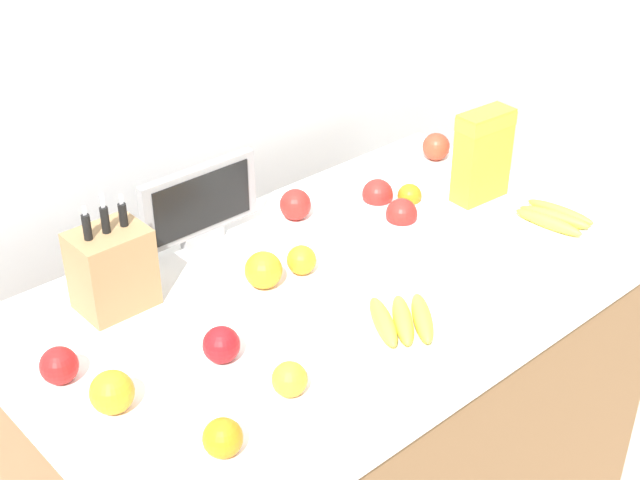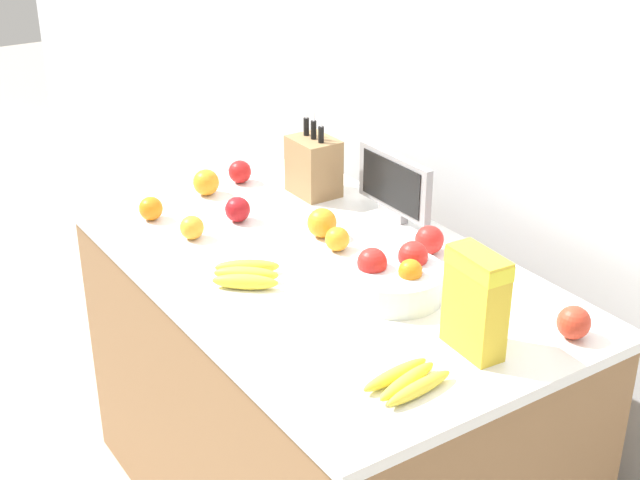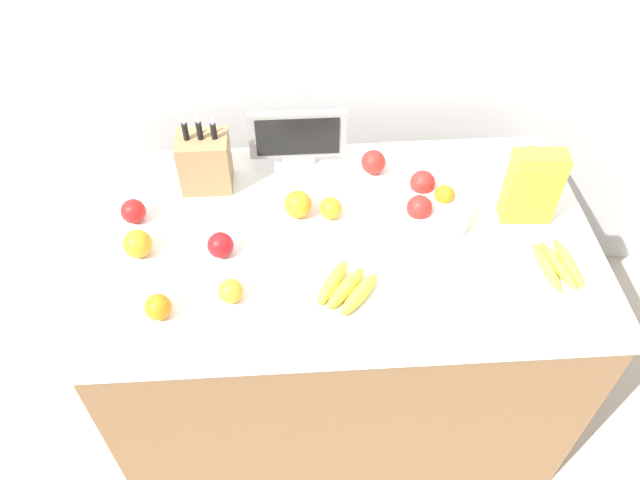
{
  "view_description": "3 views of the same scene",
  "coord_description": "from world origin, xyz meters",
  "px_view_note": "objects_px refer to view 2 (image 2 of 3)",
  "views": [
    {
      "loc": [
        -1.17,
        -1.23,
        2.03
      ],
      "look_at": [
        -0.06,
        -0.0,
        1.04
      ],
      "focal_mm": 50.0,
      "sensor_mm": 36.0,
      "label": 1
    },
    {
      "loc": [
        1.81,
        -1.19,
        2.01
      ],
      "look_at": [
        0.07,
        -0.04,
        1.01
      ],
      "focal_mm": 50.0,
      "sensor_mm": 36.0,
      "label": 2
    },
    {
      "loc": [
        -0.16,
        -1.28,
        2.27
      ],
      "look_at": [
        -0.08,
        -0.05,
        0.95
      ],
      "focal_mm": 35.0,
      "sensor_mm": 36.0,
      "label": 3
    }
  ],
  "objects_px": {
    "small_monitor": "(394,185)",
    "apple_middle": "(240,172)",
    "apple_near_bananas": "(574,322)",
    "cereal_box": "(476,298)",
    "orange_mid_left": "(322,223)",
    "apple_rear": "(429,240)",
    "fruit_bowl": "(395,278)",
    "orange_mid_right": "(192,227)",
    "banana_bunch_left": "(246,274)",
    "knife_block": "(314,166)",
    "orange_front_right": "(206,182)",
    "orange_front_left": "(151,208)",
    "apple_front": "(238,209)",
    "banana_bunch_right": "(407,381)",
    "orange_by_cereal": "(337,239)"
  },
  "relations": [
    {
      "from": "fruit_bowl",
      "to": "apple_middle",
      "type": "relative_size",
      "value": 3.39
    },
    {
      "from": "orange_mid_right",
      "to": "orange_mid_left",
      "type": "height_order",
      "value": "orange_mid_left"
    },
    {
      "from": "orange_mid_left",
      "to": "orange_by_cereal",
      "type": "bearing_deg",
      "value": -8.49
    },
    {
      "from": "orange_mid_right",
      "to": "orange_mid_left",
      "type": "relative_size",
      "value": 0.81
    },
    {
      "from": "cereal_box",
      "to": "orange_mid_left",
      "type": "bearing_deg",
      "value": 179.82
    },
    {
      "from": "knife_block",
      "to": "orange_by_cereal",
      "type": "relative_size",
      "value": 3.99
    },
    {
      "from": "banana_bunch_right",
      "to": "apple_rear",
      "type": "xyz_separation_m",
      "value": [
        -0.48,
        0.46,
        0.02
      ]
    },
    {
      "from": "apple_front",
      "to": "orange_mid_left",
      "type": "height_order",
      "value": "orange_mid_left"
    },
    {
      "from": "knife_block",
      "to": "cereal_box",
      "type": "xyz_separation_m",
      "value": [
        0.98,
        -0.21,
        0.04
      ]
    },
    {
      "from": "cereal_box",
      "to": "orange_front_left",
      "type": "height_order",
      "value": "cereal_box"
    },
    {
      "from": "fruit_bowl",
      "to": "apple_front",
      "type": "distance_m",
      "value": 0.63
    },
    {
      "from": "banana_bunch_right",
      "to": "fruit_bowl",
      "type": "bearing_deg",
      "value": 145.98
    },
    {
      "from": "cereal_box",
      "to": "banana_bunch_right",
      "type": "height_order",
      "value": "cereal_box"
    },
    {
      "from": "orange_mid_right",
      "to": "knife_block",
      "type": "bearing_deg",
      "value": 100.88
    },
    {
      "from": "small_monitor",
      "to": "apple_middle",
      "type": "distance_m",
      "value": 0.57
    },
    {
      "from": "banana_bunch_left",
      "to": "orange_by_cereal",
      "type": "relative_size",
      "value": 3.02
    },
    {
      "from": "banana_bunch_right",
      "to": "apple_front",
      "type": "bearing_deg",
      "value": 173.06
    },
    {
      "from": "fruit_bowl",
      "to": "orange_mid_left",
      "type": "height_order",
      "value": "fruit_bowl"
    },
    {
      "from": "small_monitor",
      "to": "apple_rear",
      "type": "height_order",
      "value": "small_monitor"
    },
    {
      "from": "apple_near_bananas",
      "to": "orange_front_left",
      "type": "distance_m",
      "value": 1.29
    },
    {
      "from": "orange_mid_left",
      "to": "apple_near_bananas",
      "type": "bearing_deg",
      "value": 13.02
    },
    {
      "from": "apple_middle",
      "to": "orange_mid_left",
      "type": "bearing_deg",
      "value": -0.74
    },
    {
      "from": "small_monitor",
      "to": "apple_front",
      "type": "xyz_separation_m",
      "value": [
        -0.24,
        -0.4,
        -0.07
      ]
    },
    {
      "from": "apple_front",
      "to": "orange_front_right",
      "type": "bearing_deg",
      "value": 176.15
    },
    {
      "from": "apple_middle",
      "to": "cereal_box",
      "type": "bearing_deg",
      "value": -2.78
    },
    {
      "from": "banana_bunch_left",
      "to": "orange_mid_left",
      "type": "xyz_separation_m",
      "value": [
        -0.12,
        0.32,
        0.02
      ]
    },
    {
      "from": "apple_near_bananas",
      "to": "cereal_box",
      "type": "bearing_deg",
      "value": -110.94
    },
    {
      "from": "small_monitor",
      "to": "banana_bunch_left",
      "type": "bearing_deg",
      "value": -79.17
    },
    {
      "from": "banana_bunch_right",
      "to": "orange_mid_right",
      "type": "bearing_deg",
      "value": -176.79
    },
    {
      "from": "orange_mid_left",
      "to": "apple_rear",
      "type": "bearing_deg",
      "value": 36.33
    },
    {
      "from": "banana_bunch_right",
      "to": "knife_block",
      "type": "bearing_deg",
      "value": 157.24
    },
    {
      "from": "cereal_box",
      "to": "apple_middle",
      "type": "xyz_separation_m",
      "value": [
        -1.2,
        0.06,
        -0.1
      ]
    },
    {
      "from": "small_monitor",
      "to": "fruit_bowl",
      "type": "distance_m",
      "value": 0.48
    },
    {
      "from": "small_monitor",
      "to": "orange_mid_left",
      "type": "distance_m",
      "value": 0.26
    },
    {
      "from": "apple_near_bananas",
      "to": "orange_front_right",
      "type": "relative_size",
      "value": 0.95
    },
    {
      "from": "cereal_box",
      "to": "orange_front_right",
      "type": "relative_size",
      "value": 2.92
    },
    {
      "from": "banana_bunch_left",
      "to": "banana_bunch_right",
      "type": "xyz_separation_m",
      "value": [
        0.61,
        0.05,
        -0.0
      ]
    },
    {
      "from": "small_monitor",
      "to": "apple_middle",
      "type": "height_order",
      "value": "small_monitor"
    },
    {
      "from": "orange_front_left",
      "to": "apple_near_bananas",
      "type": "bearing_deg",
      "value": 25.0
    },
    {
      "from": "orange_mid_right",
      "to": "banana_bunch_left",
      "type": "bearing_deg",
      "value": 0.35
    },
    {
      "from": "orange_by_cereal",
      "to": "orange_mid_left",
      "type": "height_order",
      "value": "orange_mid_left"
    },
    {
      "from": "small_monitor",
      "to": "orange_front_right",
      "type": "relative_size",
      "value": 3.8
    },
    {
      "from": "orange_by_cereal",
      "to": "knife_block",
      "type": "bearing_deg",
      "value": 155.79
    },
    {
      "from": "apple_rear",
      "to": "orange_mid_left",
      "type": "height_order",
      "value": "orange_mid_left"
    },
    {
      "from": "apple_middle",
      "to": "orange_front_right",
      "type": "relative_size",
      "value": 0.9
    },
    {
      "from": "orange_front_left",
      "to": "knife_block",
      "type": "bearing_deg",
      "value": 79.42
    },
    {
      "from": "orange_front_right",
      "to": "orange_front_left",
      "type": "bearing_deg",
      "value": -69.85
    },
    {
      "from": "knife_block",
      "to": "small_monitor",
      "type": "bearing_deg",
      "value": 17.21
    },
    {
      "from": "banana_bunch_right",
      "to": "apple_middle",
      "type": "relative_size",
      "value": 2.65
    },
    {
      "from": "knife_block",
      "to": "orange_mid_right",
      "type": "bearing_deg",
      "value": -79.12
    }
  ]
}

